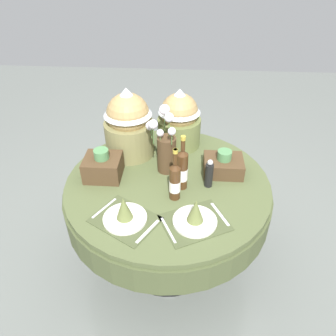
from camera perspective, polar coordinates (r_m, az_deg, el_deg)
ground at (r=2.59m, az=-0.05°, el=-14.88°), size 8.00×8.00×0.00m
dining_table at (r=2.16m, az=-0.06°, el=-5.20°), size 1.31×1.31×0.72m
place_setting_left at (r=1.80m, az=-7.52°, el=-7.84°), size 0.43×0.40×0.16m
place_setting_right at (r=1.78m, az=4.72°, el=-8.34°), size 0.42×0.38×0.16m
flower_vase at (r=2.07m, az=-0.50°, el=3.78°), size 0.19×0.23×0.42m
wine_bottle_left at (r=1.95m, az=2.48°, el=-0.18°), size 0.07×0.07×0.36m
wine_bottle_centre at (r=1.88m, az=1.20°, el=-2.25°), size 0.07×0.07×0.34m
pepper_mill at (r=2.00m, az=7.12°, el=-1.06°), size 0.05×0.05×0.19m
gift_tub_back_left at (r=2.22m, az=-6.87°, el=8.17°), size 0.33×0.33×0.48m
gift_tub_back_centre at (r=2.32m, az=1.96°, el=8.88°), size 0.31×0.31×0.43m
woven_basket_side_left at (r=2.11m, az=-11.17°, el=0.30°), size 0.23×0.20×0.20m
woven_basket_side_right at (r=2.14m, az=9.54°, el=0.56°), size 0.25×0.20×0.16m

